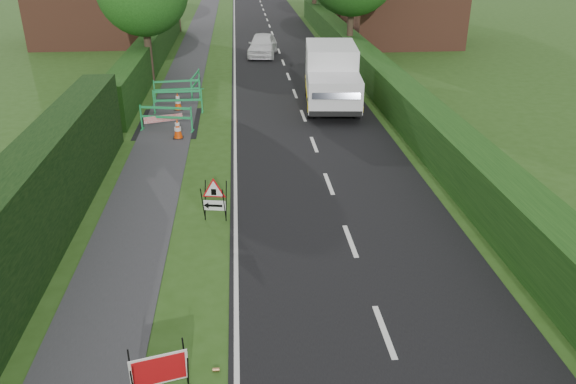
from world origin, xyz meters
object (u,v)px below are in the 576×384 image
red_rect_sign (159,371)px  works_van (332,75)px  hatchback_car (262,45)px  triangle_sign (213,196)px

red_rect_sign → works_van: works_van is taller
hatchback_car → red_rect_sign: bearing=-88.4°
works_van → hatchback_car: bearing=108.2°
red_rect_sign → triangle_sign: triangle_sign is taller
triangle_sign → hatchback_car: bearing=94.3°
triangle_sign → works_van: size_ratio=0.18×
red_rect_sign → triangle_sign: 6.12m
works_van → hatchback_car: 11.42m
red_rect_sign → hatchback_car: bearing=69.9°
triangle_sign → works_van: 11.66m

